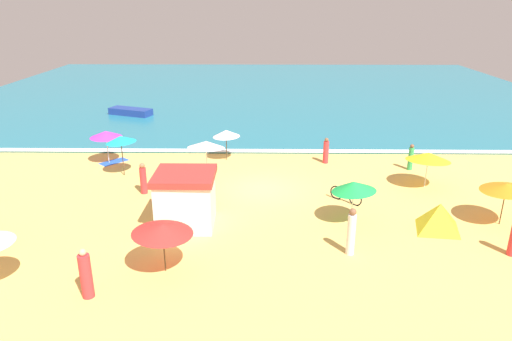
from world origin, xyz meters
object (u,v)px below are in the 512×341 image
beach_tent (439,217)px  small_boat_0 (131,112)px  beach_umbrella_0 (206,144)px  beach_umbrella_1 (106,134)px  parked_bicycle (346,195)px  beachgoer_4 (351,232)px  beach_umbrella_3 (428,157)px  beach_umbrella_8 (507,187)px  beachgoer_1 (143,179)px  beach_umbrella_6 (121,139)px  beach_umbrella_4 (162,229)px  beach_umbrella_5 (354,186)px  beach_umbrella_2 (226,133)px  beachgoer_7 (86,275)px  beachgoer_0 (326,151)px  lifeguard_cabana (186,199)px  beachgoer_8 (411,158)px

beach_tent → small_boat_0: beach_tent is taller
beach_umbrella_0 → beach_umbrella_1: bearing=154.7°
parked_bicycle → beachgoer_4: (-0.66, -4.97, 0.56)m
beach_umbrella_3 → beach_umbrella_8: (1.86, -4.38, 0.09)m
beach_umbrella_8 → beachgoer_1: size_ratio=1.70×
beach_umbrella_0 → beach_umbrella_6: 4.91m
beach_umbrella_4 → beach_umbrella_8: beach_umbrella_8 is taller
beach_umbrella_8 → beachgoer_4: 7.60m
beach_umbrella_5 → beach_umbrella_2: bearing=125.5°
beach_umbrella_3 → beach_umbrella_6: bearing=174.8°
beach_umbrella_8 → beachgoer_7: beach_umbrella_8 is taller
beach_umbrella_0 → beach_umbrella_6: beach_umbrella_0 is taller
beach_tent → beachgoer_0: (-3.73, 8.69, 0.13)m
beach_umbrella_8 → beach_umbrella_4: bearing=-164.2°
beach_umbrella_4 → beachgoer_1: beach_umbrella_4 is taller
beach_umbrella_0 → beach_umbrella_5: bearing=-35.6°
beach_umbrella_6 → small_boat_0: (-3.48, 14.34, -1.73)m
beach_umbrella_6 → parked_bicycle: size_ratio=1.72×
beach_umbrella_5 → beachgoer_0: (-0.11, 8.12, -1.01)m
beach_umbrella_2 → beachgoer_4: beach_umbrella_2 is taller
lifeguard_cabana → beachgoer_1: 4.44m
beach_umbrella_2 → beach_umbrella_5: (6.16, -8.63, 0.05)m
lifeguard_cabana → beach_umbrella_3: (11.95, 4.58, 0.45)m
beachgoer_1 → beach_umbrella_2: bearing=54.5°
parked_bicycle → beachgoer_8: beachgoer_8 is taller
beachgoer_4 → lifeguard_cabana: bearing=160.0°
lifeguard_cabana → small_boat_0: (-7.99, 20.42, -0.85)m
beachgoer_8 → small_boat_0: 23.91m
beach_umbrella_2 → parked_bicycle: 9.03m
lifeguard_cabana → beach_umbrella_6: (-4.51, 6.08, 0.88)m
beach_umbrella_5 → beach_tent: 3.85m
lifeguard_cabana → beach_umbrella_2: bearing=82.9°
beachgoer_7 → beachgoer_8: 19.11m
beachgoer_0 → beachgoer_7: bearing=-125.0°
beachgoer_7 → small_boat_0: beachgoer_7 is taller
beach_umbrella_0 → small_boat_0: bearing=118.6°
lifeguard_cabana → beach_umbrella_3: size_ratio=0.87×
lifeguard_cabana → beachgoer_4: (6.74, -2.46, -0.29)m
beach_umbrella_4 → beach_tent: bearing=17.2°
beach_umbrella_1 → beach_umbrella_2: size_ratio=1.37×
beach_tent → beachgoer_0: 9.46m
beach_umbrella_5 → beachgoer_1: (-10.00, 3.24, -0.97)m
parked_bicycle → beach_umbrella_6: bearing=163.3°
beach_tent → beachgoer_4: size_ratio=1.27×
beach_umbrella_3 → parked_bicycle: beach_umbrella_3 is taller
beach_umbrella_8 → beach_umbrella_5: bearing=179.8°
beach_umbrella_3 → beach_umbrella_5: (-4.68, -4.35, 0.07)m
beach_umbrella_2 → small_boat_0: (-9.09, 11.57, -1.32)m
beach_umbrella_2 → beachgoer_0: bearing=-4.8°
beachgoer_4 → beach_umbrella_5: bearing=78.8°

